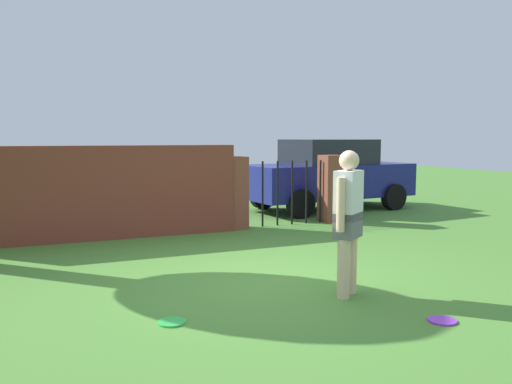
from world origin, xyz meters
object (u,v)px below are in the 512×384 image
at_px(person, 348,216).
at_px(car, 328,175).
at_px(frisbee_green, 172,322).
at_px(frisbee_purple, 442,321).

height_order(person, car, car).
distance_m(car, frisbee_green, 8.24).
xyz_separation_m(car, frisbee_purple, (-2.98, -7.14, -0.85)).
bearing_deg(frisbee_green, car, 48.88).
distance_m(person, car, 6.97).
bearing_deg(car, frisbee_purple, -118.60).
relative_size(person, car, 0.37).
xyz_separation_m(frisbee_green, frisbee_purple, (2.40, -0.97, 0.00)).
distance_m(car, frisbee_purple, 7.78).
height_order(car, frisbee_green, car).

